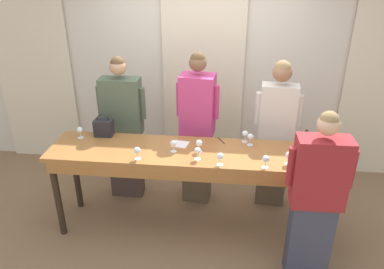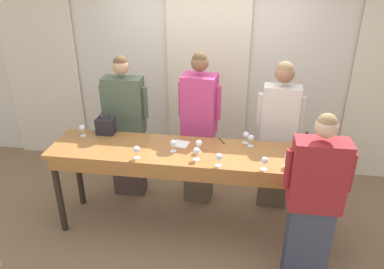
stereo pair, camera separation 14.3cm
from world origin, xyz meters
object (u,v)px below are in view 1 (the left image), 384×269
object	(u,v)px
wine_glass_front_right	(198,151)
guest_olive_jacket	(123,129)
tasting_bar	(191,161)
wine_glass_back_left	(266,159)
wine_glass_front_left	(80,130)
handbag	(104,127)
wine_glass_center_left	(289,156)
wine_bottle	(304,149)
wine_glass_near_host	(173,144)
guest_cream_sweater	(276,133)
wine_glass_back_right	(309,136)
wine_glass_front_mid	(199,144)
host_pouring	(316,200)
wine_glass_by_bottle	(137,151)
wine_glass_back_mid	(250,137)
guest_pink_top	(197,130)
wine_glass_center_mid	(220,157)
wine_glass_center_right	(245,134)

from	to	relation	value
wine_glass_front_right	guest_olive_jacket	distance (m)	1.23
tasting_bar	wine_glass_back_left	distance (m)	0.79
wine_glass_front_left	wine_glass_back_left	distance (m)	2.00
handbag	wine_glass_center_left	world-z (taller)	handbag
wine_bottle	wine_glass_near_host	world-z (taller)	wine_bottle
wine_glass_back_left	guest_cream_sweater	xyz separation A→B (m)	(0.18, 0.84, -0.13)
tasting_bar	wine_glass_back_right	world-z (taller)	wine_glass_back_right
wine_glass_front_mid	host_pouring	xyz separation A→B (m)	(1.07, -0.54, -0.22)
wine_glass_center_left	wine_glass_near_host	world-z (taller)	same
wine_glass_back_right	guest_cream_sweater	bearing A→B (deg)	134.10
wine_glass_front_mid	handbag	bearing A→B (deg)	166.09
wine_bottle	wine_glass_front_mid	size ratio (longest dim) A/B	2.44
wine_glass_near_host	guest_cream_sweater	bearing A→B (deg)	29.88
wine_glass_center_left	wine_glass_back_left	world-z (taller)	same
wine_glass_by_bottle	host_pouring	world-z (taller)	host_pouring
wine_glass_back_mid	host_pouring	size ratio (longest dim) A/B	0.08
handbag	tasting_bar	bearing A→B (deg)	-15.85
wine_glass_back_right	handbag	bearing A→B (deg)	-179.51
guest_pink_top	wine_glass_by_bottle	bearing A→B (deg)	-122.23
wine_glass_back_right	wine_bottle	bearing A→B (deg)	-107.24
wine_glass_center_left	wine_glass_by_bottle	bearing A→B (deg)	-177.76
wine_glass_front_mid	guest_pink_top	world-z (taller)	guest_pink_top
tasting_bar	wine_glass_front_mid	bearing A→B (deg)	11.48
wine_glass_center_mid	guest_pink_top	xyz separation A→B (m)	(-0.29, 0.84, -0.13)
wine_glass_center_right	guest_pink_top	size ratio (longest dim) A/B	0.07
guest_cream_sweater	wine_glass_back_mid	bearing A→B (deg)	-128.16
wine_glass_center_right	guest_cream_sweater	bearing A→B (deg)	41.99
wine_glass_center_right	wine_glass_by_bottle	size ratio (longest dim) A/B	1.00
wine_glass_back_left	host_pouring	xyz separation A→B (m)	(0.43, -0.28, -0.22)
wine_glass_by_bottle	guest_pink_top	world-z (taller)	guest_pink_top
handbag	guest_pink_top	bearing A→B (deg)	17.99
handbag	wine_glass_near_host	size ratio (longest dim) A/B	1.97
wine_glass_center_right	wine_glass_back_mid	size ratio (longest dim) A/B	1.00
wine_bottle	wine_glass_center_mid	world-z (taller)	wine_bottle
wine_glass_back_mid	guest_cream_sweater	distance (m)	0.51
wine_glass_front_left	wine_bottle	bearing A→B (deg)	-5.30
tasting_bar	guest_cream_sweater	xyz separation A→B (m)	(0.91, 0.61, 0.07)
wine_glass_center_left	guest_pink_top	xyz separation A→B (m)	(-0.93, 0.75, -0.13)
host_pouring	wine_glass_center_right	bearing A→B (deg)	127.06
wine_glass_center_left	wine_glass_front_right	bearing A→B (deg)	-179.84
wine_glass_back_mid	guest_pink_top	bearing A→B (deg)	146.38
wine_glass_back_mid	wine_glass_near_host	xyz separation A→B (m)	(-0.77, -0.23, 0.00)
guest_pink_top	guest_cream_sweater	size ratio (longest dim) A/B	1.04
wine_bottle	guest_cream_sweater	size ratio (longest dim) A/B	0.18
wine_bottle	wine_glass_front_mid	world-z (taller)	wine_bottle
wine_glass_back_right	wine_glass_back_mid	bearing A→B (deg)	-171.91
wine_glass_near_host	wine_glass_front_mid	bearing A→B (deg)	6.83
tasting_bar	wine_glass_center_right	bearing A→B (deg)	27.38
wine_glass_front_right	wine_glass_back_mid	world-z (taller)	same
wine_glass_front_mid	wine_glass_near_host	world-z (taller)	same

